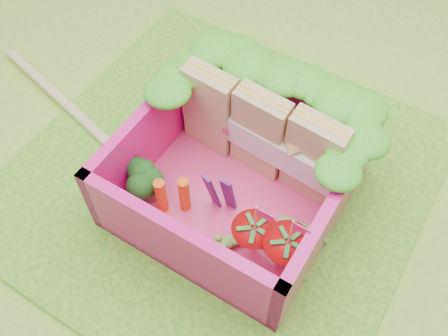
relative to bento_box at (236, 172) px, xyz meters
name	(u,v)px	position (x,y,z in m)	size (l,w,h in m)	color
ground	(218,178)	(-0.18, 0.07, -0.31)	(14.00, 14.00, 0.00)	#80B533
placemat	(218,177)	(-0.18, 0.07, -0.29)	(2.60, 2.60, 0.03)	#48A224
bento_floor	(236,194)	(0.00, 0.00, -0.25)	(1.30, 1.30, 0.05)	#E93B7C
bento_box	(236,172)	(0.00, 0.00, 0.00)	(1.30, 1.30, 0.55)	#E6137D
lettuce_ruffle	(277,86)	(0.00, 0.47, 0.33)	(1.43, 0.76, 0.11)	#348B19
sandwich_stack	(261,133)	(0.01, 0.28, 0.08)	(1.13, 0.25, 0.62)	tan
broccoli	(148,180)	(-0.45, -0.31, -0.05)	(0.34, 0.34, 0.25)	#638D44
carrot_sticks	(173,195)	(-0.27, -0.31, -0.08)	(0.18, 0.15, 0.29)	orange
purple_wedges	(220,193)	(-0.02, -0.16, -0.04)	(0.17, 0.07, 0.38)	#4B1B60
strawberry_left	(253,239)	(0.29, -0.30, -0.09)	(0.26, 0.26, 0.50)	red
strawberry_right	(286,253)	(0.50, -0.29, -0.08)	(0.28, 0.28, 0.52)	red
snap_peas	(271,244)	(0.38, -0.22, -0.20)	(0.65, 0.54, 0.05)	green
chopsticks	(95,131)	(-1.12, -0.07, -0.25)	(2.31, 0.61, 0.05)	tan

